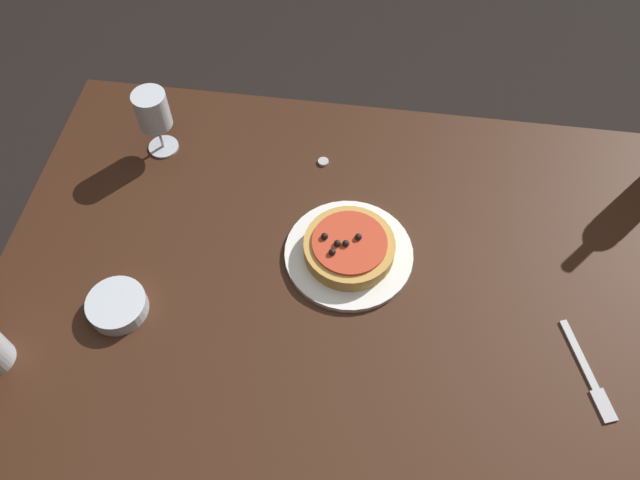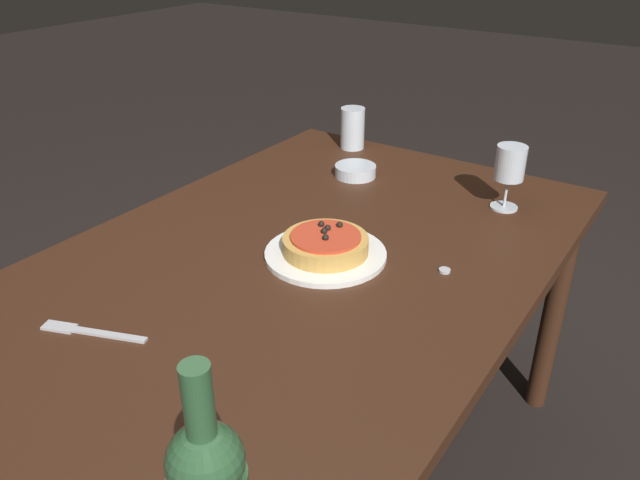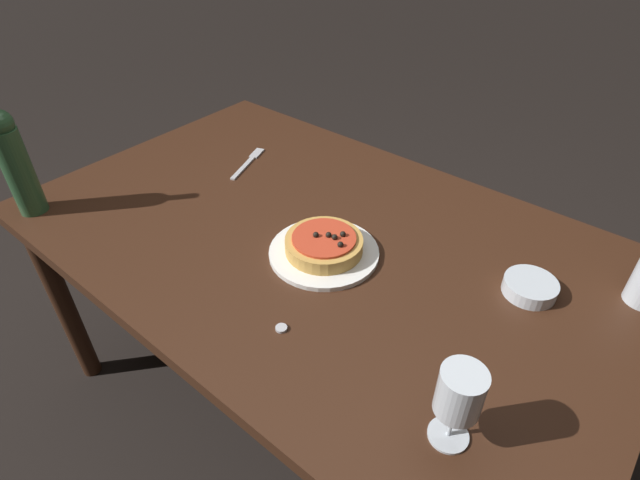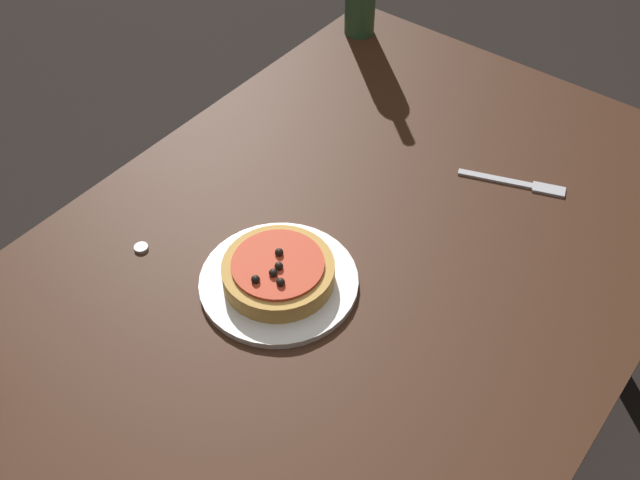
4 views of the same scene
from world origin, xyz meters
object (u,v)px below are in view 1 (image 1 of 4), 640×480
fork (589,376)px  side_bowl (117,306)px  pizza (349,247)px  wine_glass (153,112)px  dining_table (374,298)px  dinner_plate (349,254)px  bottle_cap (323,162)px

fork → side_bowl: bearing=-111.4°
pizza → wine_glass: (0.45, -0.23, 0.08)m
dining_table → dinner_plate: bearing=-39.4°
side_bowl → dining_table: bearing=-164.8°
dining_table → side_bowl: bearing=15.2°
dinner_plate → side_bowl: (0.43, 0.18, 0.01)m
wine_glass → side_bowl: (-0.03, 0.42, -0.10)m
wine_glass → bottle_cap: 0.39m
dinner_plate → bottle_cap: dinner_plate is taller
wine_glass → bottle_cap: bearing=-179.2°
dining_table → dinner_plate: (0.06, -0.05, 0.08)m
dining_table → fork: size_ratio=7.91×
dining_table → side_bowl: 0.51m
bottle_cap → dinner_plate: bearing=109.5°
fork → dinner_plate: bearing=-133.7°
fork → dining_table: bearing=-130.8°
pizza → fork: bearing=156.7°
wine_glass → side_bowl: bearing=93.9°
wine_glass → bottle_cap: size_ratio=6.75×
dinner_plate → wine_glass: bearing=-27.2°
dining_table → side_bowl: size_ratio=13.37×
pizza → dining_table: bearing=140.7°
dining_table → bottle_cap: bearing=-63.2°
fork → pizza: bearing=-133.7°
wine_glass → side_bowl: 0.43m
dinner_plate → pizza: (0.00, 0.00, 0.03)m
dining_table → fork: bearing=159.6°
fork → bottle_cap: 0.70m
bottle_cap → wine_glass: bearing=0.8°
pizza → bottle_cap: pizza is taller
dinner_plate → side_bowl: side_bowl is taller
side_bowl → fork: 0.89m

